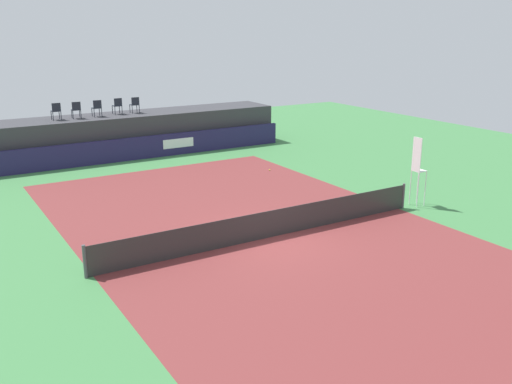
# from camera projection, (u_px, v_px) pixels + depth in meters

# --- Properties ---
(ground_plane) EXTENTS (48.00, 48.00, 0.00)m
(ground_plane) POSITION_uv_depth(u_px,v_px,m) (227.00, 213.00, 21.76)
(ground_plane) COLOR #3D7A42
(court_inner) EXTENTS (12.00, 22.00, 0.00)m
(court_inner) POSITION_uv_depth(u_px,v_px,m) (270.00, 237.00, 19.29)
(court_inner) COLOR maroon
(court_inner) RESTS_ON ground
(sponsor_wall) EXTENTS (18.00, 0.22, 1.20)m
(sponsor_wall) POSITION_uv_depth(u_px,v_px,m) (133.00, 149.00, 30.20)
(sponsor_wall) COLOR #231E4C
(sponsor_wall) RESTS_ON ground
(spectator_platform) EXTENTS (18.00, 2.80, 2.20)m
(spectator_platform) POSITION_uv_depth(u_px,v_px,m) (121.00, 134.00, 31.53)
(spectator_platform) COLOR #38383D
(spectator_platform) RESTS_ON ground
(spectator_chair_far_left) EXTENTS (0.44, 0.44, 0.89)m
(spectator_chair_far_left) POSITION_uv_depth(u_px,v_px,m) (56.00, 110.00, 29.27)
(spectator_chair_far_left) COLOR #1E232D
(spectator_chair_far_left) RESTS_ON spectator_platform
(spectator_chair_left) EXTENTS (0.48, 0.48, 0.89)m
(spectator_chair_left) POSITION_uv_depth(u_px,v_px,m) (76.00, 109.00, 29.71)
(spectator_chair_left) COLOR #1E232D
(spectator_chair_left) RESTS_ON spectator_platform
(spectator_chair_center) EXTENTS (0.45, 0.45, 0.89)m
(spectator_chair_center) POSITION_uv_depth(u_px,v_px,m) (97.00, 107.00, 30.35)
(spectator_chair_center) COLOR #1E232D
(spectator_chair_center) RESTS_ON spectator_platform
(spectator_chair_right) EXTENTS (0.46, 0.46, 0.89)m
(spectator_chair_right) POSITION_uv_depth(u_px,v_px,m) (117.00, 105.00, 31.17)
(spectator_chair_right) COLOR #1E232D
(spectator_chair_right) RESTS_ON spectator_platform
(spectator_chair_far_right) EXTENTS (0.44, 0.44, 0.89)m
(spectator_chair_far_right) POSITION_uv_depth(u_px,v_px,m) (135.00, 104.00, 31.59)
(spectator_chair_far_right) COLOR #1E232D
(spectator_chair_far_right) RESTS_ON spectator_platform
(umpire_chair) EXTENTS (0.44, 0.44, 2.76)m
(umpire_chair) POSITION_uv_depth(u_px,v_px,m) (418.00, 167.00, 22.27)
(umpire_chair) COLOR white
(umpire_chair) RESTS_ON ground
(tennis_net) EXTENTS (12.40, 0.02, 0.95)m
(tennis_net) POSITION_uv_depth(u_px,v_px,m) (270.00, 224.00, 19.16)
(tennis_net) COLOR #2D2D2D
(tennis_net) RESTS_ON ground
(net_post_near) EXTENTS (0.10, 0.10, 1.00)m
(net_post_near) POSITION_uv_depth(u_px,v_px,m) (85.00, 262.00, 16.06)
(net_post_near) COLOR #4C4C51
(net_post_near) RESTS_ON ground
(net_post_far) EXTENTS (0.10, 0.10, 1.00)m
(net_post_far) POSITION_uv_depth(u_px,v_px,m) (403.00, 196.00, 22.24)
(net_post_far) COLOR #4C4C51
(net_post_far) RESTS_ON ground
(tennis_ball) EXTENTS (0.07, 0.07, 0.07)m
(tennis_ball) POSITION_uv_depth(u_px,v_px,m) (270.00, 170.00, 28.13)
(tennis_ball) COLOR #D8EA33
(tennis_ball) RESTS_ON court_inner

